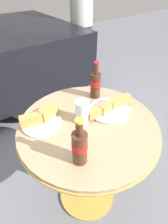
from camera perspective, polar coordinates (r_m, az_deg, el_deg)
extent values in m
plane|color=slate|center=(1.53, 0.91, -24.82)|extent=(30.00, 30.00, 0.00)
cylinder|color=gold|center=(1.53, 0.91, -24.65)|extent=(0.41, 0.41, 0.02)
cylinder|color=gold|center=(1.20, 1.10, -16.92)|extent=(0.08, 0.08, 0.72)
cylinder|color=gold|center=(0.93, 1.36, -4.71)|extent=(0.74, 0.74, 0.01)
cylinder|color=tan|center=(0.92, 1.38, -4.04)|extent=(0.73, 0.73, 0.02)
cylinder|color=#4C2819|center=(1.07, 3.75, 8.59)|extent=(0.06, 0.06, 0.16)
cylinder|color=red|center=(1.06, 3.79, 9.46)|extent=(0.06, 0.06, 0.03)
cylinder|color=#4C2819|center=(1.02, 4.01, 13.87)|extent=(0.03, 0.03, 0.06)
cylinder|color=red|center=(1.00, 4.10, 15.74)|extent=(0.03, 0.03, 0.01)
cylinder|color=#4C2819|center=(0.70, -1.40, -11.72)|extent=(0.06, 0.06, 0.15)
cylinder|color=red|center=(0.69, -1.43, -10.75)|extent=(0.06, 0.06, 0.03)
cylinder|color=#4C2819|center=(0.62, -1.56, -5.41)|extent=(0.03, 0.03, 0.06)
cylinder|color=gold|center=(0.59, -1.62, -2.95)|extent=(0.03, 0.03, 0.01)
cylinder|color=#C68923|center=(0.90, -0.56, -0.51)|extent=(0.07, 0.07, 0.09)
cylinder|color=silver|center=(0.89, -0.57, 0.16)|extent=(0.07, 0.07, 0.12)
cylinder|color=silver|center=(0.99, 8.21, 0.61)|extent=(0.23, 0.23, 0.01)
cube|color=white|center=(0.99, 8.25, 0.92)|extent=(0.18, 0.18, 0.00)
cube|color=#C68E47|center=(0.92, 3.89, -0.02)|extent=(0.11, 0.05, 0.05)
cube|color=#C68E47|center=(0.98, 8.25, 2.22)|extent=(0.15, 0.06, 0.05)
cube|color=#C68E47|center=(1.02, 11.81, 3.53)|extent=(0.14, 0.05, 0.05)
cylinder|color=silver|center=(0.93, -13.59, -3.45)|extent=(0.21, 0.21, 0.01)
cube|color=white|center=(0.93, -13.65, -3.14)|extent=(0.17, 0.17, 0.00)
cube|color=#C68E47|center=(0.91, -16.83, -2.48)|extent=(0.12, 0.07, 0.06)
cube|color=#C68E47|center=(0.93, -11.38, -0.03)|extent=(0.11, 0.07, 0.06)
cylinder|color=black|center=(2.04, -16.76, 6.72)|extent=(0.67, 0.20, 0.67)
cylinder|color=navy|center=(2.95, -2.54, 19.42)|extent=(0.14, 0.14, 0.75)
cylinder|color=navy|center=(2.96, 1.06, 19.48)|extent=(0.14, 0.14, 0.75)
cylinder|color=beige|center=(2.80, -0.87, 32.64)|extent=(0.32, 0.32, 0.61)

